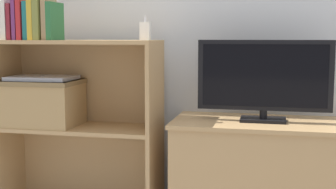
{
  "coord_description": "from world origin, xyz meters",
  "views": [
    {
      "loc": [
        0.5,
        -2.1,
        0.93
      ],
      "look_at": [
        0.0,
        0.16,
        0.64
      ],
      "focal_mm": 50.0,
      "sensor_mm": 36.0,
      "label": 1
    }
  ],
  "objects_px": {
    "book_maroon": "(14,22)",
    "book_crimson": "(25,18)",
    "book_ivory": "(8,16)",
    "storage_basket_left": "(43,101)",
    "baby_monitor": "(145,31)",
    "tv_stand": "(262,172)",
    "book_forest": "(55,21)",
    "book_plum": "(19,17)",
    "book_tan": "(49,20)",
    "book_olive": "(42,15)",
    "book_charcoal": "(3,21)",
    "book_teal": "(31,21)",
    "tv": "(264,78)",
    "laptop": "(42,78)",
    "book_mustard": "(36,18)"
  },
  "relations": [
    {
      "from": "book_maroon",
      "to": "book_crimson",
      "type": "bearing_deg",
      "value": 0.0
    },
    {
      "from": "book_ivory",
      "to": "storage_basket_left",
      "type": "height_order",
      "value": "book_ivory"
    },
    {
      "from": "book_crimson",
      "to": "baby_monitor",
      "type": "bearing_deg",
      "value": 5.11
    },
    {
      "from": "tv_stand",
      "to": "book_forest",
      "type": "bearing_deg",
      "value": -173.97
    },
    {
      "from": "tv_stand",
      "to": "baby_monitor",
      "type": "xyz_separation_m",
      "value": [
        -0.58,
        -0.05,
        0.7
      ]
    },
    {
      "from": "tv_stand",
      "to": "book_ivory",
      "type": "xyz_separation_m",
      "value": [
        -1.3,
        -0.11,
        0.78
      ]
    },
    {
      "from": "book_plum",
      "to": "book_crimson",
      "type": "height_order",
      "value": "book_plum"
    },
    {
      "from": "book_crimson",
      "to": "baby_monitor",
      "type": "height_order",
      "value": "book_crimson"
    },
    {
      "from": "book_ivory",
      "to": "book_forest",
      "type": "xyz_separation_m",
      "value": [
        0.26,
        0.0,
        -0.03
      ]
    },
    {
      "from": "book_plum",
      "to": "book_tan",
      "type": "relative_size",
      "value": 1.12
    },
    {
      "from": "book_olive",
      "to": "book_forest",
      "type": "bearing_deg",
      "value": 0.0
    },
    {
      "from": "book_plum",
      "to": "book_crimson",
      "type": "distance_m",
      "value": 0.03
    },
    {
      "from": "tv_stand",
      "to": "book_charcoal",
      "type": "height_order",
      "value": "book_charcoal"
    },
    {
      "from": "tv_stand",
      "to": "book_teal",
      "type": "bearing_deg",
      "value": -174.66
    },
    {
      "from": "tv",
      "to": "laptop",
      "type": "bearing_deg",
      "value": -176.62
    },
    {
      "from": "tv",
      "to": "book_plum",
      "type": "relative_size",
      "value": 2.8
    },
    {
      "from": "book_maroon",
      "to": "book_mustard",
      "type": "distance_m",
      "value": 0.13
    },
    {
      "from": "book_teal",
      "to": "book_mustard",
      "type": "bearing_deg",
      "value": 0.0
    },
    {
      "from": "tv_stand",
      "to": "storage_basket_left",
      "type": "relative_size",
      "value": 2.31
    },
    {
      "from": "book_charcoal",
      "to": "storage_basket_left",
      "type": "bearing_deg",
      "value": 12.26
    },
    {
      "from": "storage_basket_left",
      "to": "laptop",
      "type": "bearing_deg",
      "value": -90.0
    },
    {
      "from": "tv",
      "to": "book_ivory",
      "type": "distance_m",
      "value": 1.34
    },
    {
      "from": "book_tan",
      "to": "book_forest",
      "type": "bearing_deg",
      "value": 0.0
    },
    {
      "from": "book_ivory",
      "to": "book_teal",
      "type": "distance_m",
      "value": 0.13
    },
    {
      "from": "book_ivory",
      "to": "book_forest",
      "type": "bearing_deg",
      "value": 0.0
    },
    {
      "from": "book_charcoal",
      "to": "book_maroon",
      "type": "distance_m",
      "value": 0.06
    },
    {
      "from": "book_forest",
      "to": "laptop",
      "type": "relative_size",
      "value": 0.57
    },
    {
      "from": "book_charcoal",
      "to": "book_olive",
      "type": "bearing_deg",
      "value": 0.0
    },
    {
      "from": "baby_monitor",
      "to": "storage_basket_left",
      "type": "height_order",
      "value": "baby_monitor"
    },
    {
      "from": "book_ivory",
      "to": "book_maroon",
      "type": "xyz_separation_m",
      "value": [
        0.03,
        0.0,
        -0.03
      ]
    },
    {
      "from": "book_maroon",
      "to": "book_tan",
      "type": "bearing_deg",
      "value": 0.0
    },
    {
      "from": "book_charcoal",
      "to": "book_tan",
      "type": "xyz_separation_m",
      "value": [
        0.26,
        0.0,
        0.01
      ]
    },
    {
      "from": "tv_stand",
      "to": "book_crimson",
      "type": "bearing_deg",
      "value": -174.81
    },
    {
      "from": "tv_stand",
      "to": "book_crimson",
      "type": "relative_size",
      "value": 3.89
    },
    {
      "from": "book_teal",
      "to": "book_tan",
      "type": "bearing_deg",
      "value": 0.0
    },
    {
      "from": "book_ivory",
      "to": "book_olive",
      "type": "relative_size",
      "value": 0.99
    },
    {
      "from": "book_olive",
      "to": "book_forest",
      "type": "relative_size",
      "value": 1.34
    },
    {
      "from": "book_mustard",
      "to": "book_crimson",
      "type": "bearing_deg",
      "value": 180.0
    },
    {
      "from": "baby_monitor",
      "to": "storage_basket_left",
      "type": "bearing_deg",
      "value": -178.46
    },
    {
      "from": "baby_monitor",
      "to": "book_plum",
      "type": "bearing_deg",
      "value": -175.13
    },
    {
      "from": "book_plum",
      "to": "book_teal",
      "type": "distance_m",
      "value": 0.07
    },
    {
      "from": "book_crimson",
      "to": "book_forest",
      "type": "xyz_separation_m",
      "value": [
        0.17,
        0.0,
        -0.02
      ]
    },
    {
      "from": "storage_basket_left",
      "to": "book_forest",
      "type": "bearing_deg",
      "value": -22.0
    },
    {
      "from": "book_olive",
      "to": "storage_basket_left",
      "type": "height_order",
      "value": "book_olive"
    },
    {
      "from": "book_plum",
      "to": "book_teal",
      "type": "xyz_separation_m",
      "value": [
        0.06,
        0.0,
        -0.02
      ]
    },
    {
      "from": "book_charcoal",
      "to": "book_crimson",
      "type": "bearing_deg",
      "value": 0.0
    },
    {
      "from": "book_charcoal",
      "to": "baby_monitor",
      "type": "xyz_separation_m",
      "value": [
        0.74,
        0.06,
        -0.05
      ]
    },
    {
      "from": "tv_stand",
      "to": "laptop",
      "type": "distance_m",
      "value": 1.23
    },
    {
      "from": "book_charcoal",
      "to": "book_crimson",
      "type": "xyz_separation_m",
      "value": [
        0.12,
        0.0,
        0.02
      ]
    },
    {
      "from": "book_mustard",
      "to": "book_forest",
      "type": "xyz_separation_m",
      "value": [
        0.1,
        0.0,
        -0.02
      ]
    }
  ]
}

